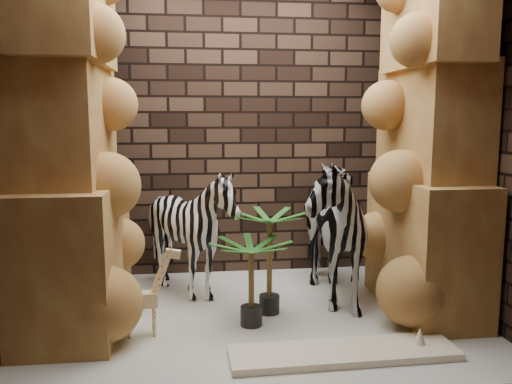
{
  "coord_description": "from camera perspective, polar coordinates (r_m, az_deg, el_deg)",
  "views": [
    {
      "loc": [
        -0.48,
        -3.91,
        1.58
      ],
      "look_at": [
        0.02,
        0.15,
        1.0
      ],
      "focal_mm": 35.61,
      "sensor_mm": 36.0,
      "label": 1
    }
  ],
  "objects": [
    {
      "name": "floor",
      "position": [
        4.25,
        -0.01,
        -13.73
      ],
      "size": [
        3.5,
        3.5,
        0.0
      ],
      "primitive_type": "plane",
      "color": "beige",
      "rests_on": "ground"
    },
    {
      "name": "wall_back",
      "position": [
        5.18,
        -1.72,
        7.23
      ],
      "size": [
        3.5,
        0.0,
        3.5
      ],
      "primitive_type": "plane",
      "rotation": [
        1.57,
        0.0,
        0.0
      ],
      "color": "black",
      "rests_on": "ground"
    },
    {
      "name": "wall_front",
      "position": [
        2.71,
        3.26,
        6.39
      ],
      "size": [
        3.5,
        0.0,
        3.5
      ],
      "primitive_type": "plane",
      "rotation": [
        -1.57,
        0.0,
        0.0
      ],
      "color": "black",
      "rests_on": "ground"
    },
    {
      "name": "wall_left",
      "position": [
        4.11,
        -25.16,
        6.23
      ],
      "size": [
        0.0,
        3.0,
        3.0
      ],
      "primitive_type": "plane",
      "rotation": [
        1.57,
        0.0,
        1.57
      ],
      "color": "black",
      "rests_on": "ground"
    },
    {
      "name": "wall_right",
      "position": [
        4.5,
        22.83,
        6.47
      ],
      "size": [
        0.0,
        3.0,
        3.0
      ],
      "primitive_type": "plane",
      "rotation": [
        1.57,
        0.0,
        -1.57
      ],
      "color": "black",
      "rests_on": "ground"
    },
    {
      "name": "rock_pillar_left",
      "position": [
        4.02,
        -20.38,
        6.47
      ],
      "size": [
        0.68,
        1.3,
        3.0
      ],
      "primitive_type": null,
      "color": "tan",
      "rests_on": "floor"
    },
    {
      "name": "rock_pillar_right",
      "position": [
        4.35,
        19.03,
        6.62
      ],
      "size": [
        0.58,
        1.25,
        3.0
      ],
      "primitive_type": null,
      "color": "tan",
      "rests_on": "floor"
    },
    {
      "name": "zebra_right",
      "position": [
        4.48,
        7.32,
        -2.59
      ],
      "size": [
        0.74,
        1.3,
        1.5
      ],
      "primitive_type": "imported",
      "rotation": [
        0.0,
        0.0,
        0.05
      ],
      "color": "white",
      "rests_on": "floor"
    },
    {
      "name": "zebra_left",
      "position": [
        4.57,
        -7.18,
        -5.24
      ],
      "size": [
        1.11,
        1.3,
        1.06
      ],
      "primitive_type": "imported",
      "rotation": [
        0.0,
        0.0,
        -0.16
      ],
      "color": "white",
      "rests_on": "floor"
    },
    {
      "name": "giraffe_toy",
      "position": [
        3.86,
        -12.81,
        -10.67
      ],
      "size": [
        0.36,
        0.13,
        0.7
      ],
      "primitive_type": null,
      "rotation": [
        0.0,
        0.0,
        0.03
      ],
      "color": "beige",
      "rests_on": "floor"
    },
    {
      "name": "palm_front",
      "position": [
        4.17,
        1.52,
        -7.86
      ],
      "size": [
        0.36,
        0.36,
        0.86
      ],
      "primitive_type": null,
      "color": "#275520",
      "rests_on": "floor"
    },
    {
      "name": "palm_back",
      "position": [
        3.95,
        -0.54,
        -10.13
      ],
      "size": [
        0.36,
        0.36,
        0.69
      ],
      "primitive_type": null,
      "color": "#275520",
      "rests_on": "floor"
    },
    {
      "name": "surfboard",
      "position": [
        3.64,
        9.81,
        -17.34
      ],
      "size": [
        1.55,
        0.41,
        0.05
      ],
      "primitive_type": "cube",
      "rotation": [
        0.0,
        0.0,
        0.02
      ],
      "color": "#FBEEC8",
      "rests_on": "floor"
    }
  ]
}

